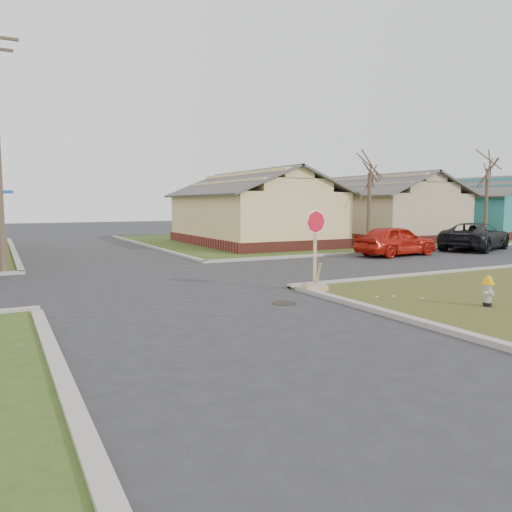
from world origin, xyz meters
name	(u,v)px	position (x,y,z in m)	size (l,w,h in m)	color
ground	(198,308)	(0.00, 0.00, 0.00)	(120.00, 120.00, 0.00)	#28282A
verge_far_right	(382,237)	(22.00, 18.00, 0.03)	(37.00, 19.00, 0.05)	#2F4619
curbs	(144,280)	(0.00, 5.00, 0.00)	(80.00, 40.00, 0.12)	#9A958B
manhole	(284,303)	(2.20, -0.50, 0.01)	(0.64, 0.64, 0.01)	black
side_house_yellow	(253,210)	(10.00, 16.50, 2.19)	(7.60, 11.60, 4.70)	maroon
side_house_tan	(376,209)	(20.00, 16.50, 2.19)	(7.60, 11.60, 4.70)	maroon
side_house_teal	(472,208)	(30.00, 16.50, 2.19)	(7.60, 11.60, 4.70)	maroon
tree_mid_right	(369,211)	(14.00, 10.20, 2.15)	(0.22, 0.22, 4.20)	#453628
tree_far_right	(486,206)	(24.00, 10.50, 2.43)	(0.22, 0.22, 4.76)	#453628
fire_hydrant	(488,289)	(6.36, -3.34, 0.47)	(0.29, 0.29, 0.77)	black
stop_sign	(315,273)	(3.88, 0.58, 0.56)	(0.67, 0.66, 2.37)	tan
red_sedan	(396,241)	(13.16, 7.15, 0.75)	(1.77, 4.40, 1.50)	#B7180D
dark_pickup	(475,236)	(19.28, 7.44, 0.76)	(2.52, 5.46, 1.52)	black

